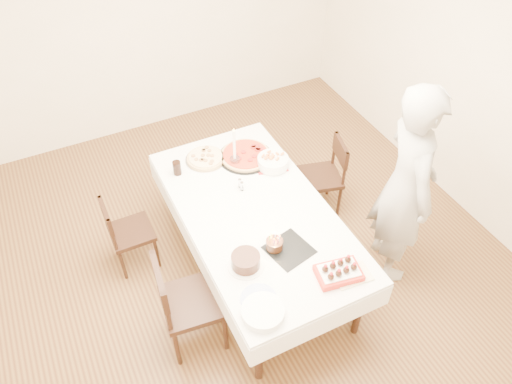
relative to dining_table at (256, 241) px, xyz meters
name	(u,v)px	position (x,y,z in m)	size (l,w,h in m)	color
floor	(253,262)	(0.00, 0.06, -0.38)	(5.00, 5.00, 0.00)	#4F2E1B
wall_back	(149,15)	(0.00, 2.56, 0.98)	(4.50, 0.04, 2.70)	#F6E6CF
wall_right	(481,78)	(2.25, 0.06, 0.98)	(0.04, 5.00, 2.70)	#F6E6CF
dining_table	(256,241)	(0.00, 0.00, 0.00)	(1.14, 2.14, 0.75)	white
chair_right_savory	(320,177)	(0.91, 0.42, 0.04)	(0.42, 0.42, 0.82)	black
chair_left_savory	(131,232)	(-0.94, 0.57, 0.01)	(0.40, 0.40, 0.78)	black
chair_left_dessert	(192,302)	(-0.73, -0.40, 0.10)	(0.49, 0.49, 0.96)	black
person	(406,187)	(1.11, -0.46, 0.57)	(0.69, 0.45, 1.89)	#A09B97
pizza_white	(206,158)	(-0.12, 0.78, 0.40)	(0.37, 0.37, 0.04)	beige
pizza_pepperoni	(246,155)	(0.22, 0.65, 0.40)	(0.50, 0.50, 0.04)	red
red_placemat	(271,163)	(0.38, 0.48, 0.38)	(0.27, 0.27, 0.01)	#B21E1E
pasta_bowl	(273,162)	(0.38, 0.43, 0.43)	(0.28, 0.28, 0.09)	white
taper_candle	(234,147)	(0.09, 0.60, 0.58)	(0.09, 0.09, 0.41)	white
shaker_pair	(242,186)	(0.00, 0.28, 0.42)	(0.08, 0.08, 0.09)	white
cola_glass	(177,168)	(-0.42, 0.72, 0.44)	(0.07, 0.07, 0.13)	black
layer_cake	(246,261)	(-0.31, -0.46, 0.43)	(0.27, 0.27, 0.11)	#33170C
cake_board	(289,250)	(0.05, -0.47, 0.38)	(0.31, 0.31, 0.01)	black
birthday_cake	(275,241)	(-0.05, -0.41, 0.46)	(0.13, 0.13, 0.14)	#391F0F
strawberry_box	(339,272)	(0.25, -0.84, 0.41)	(0.32, 0.21, 0.08)	red
box_lid	(352,276)	(0.34, -0.88, 0.38)	(0.27, 0.18, 0.02)	beige
plate_stack	(263,312)	(-0.38, -0.88, 0.41)	(0.30, 0.30, 0.06)	white
china_plate	(259,299)	(-0.36, -0.76, 0.38)	(0.26, 0.26, 0.01)	white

